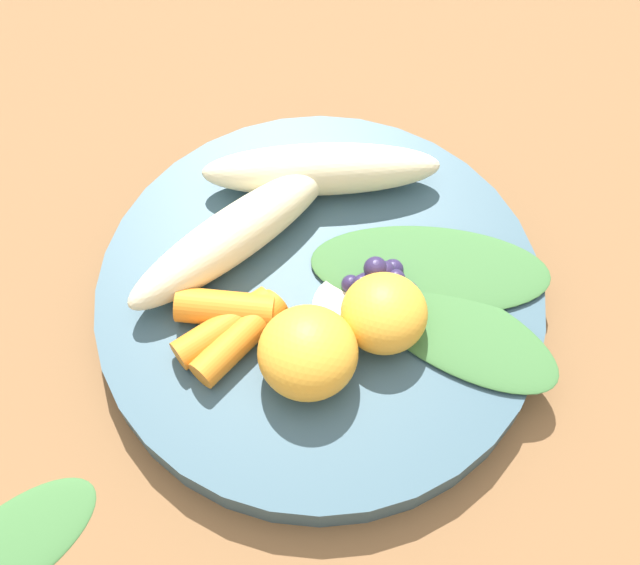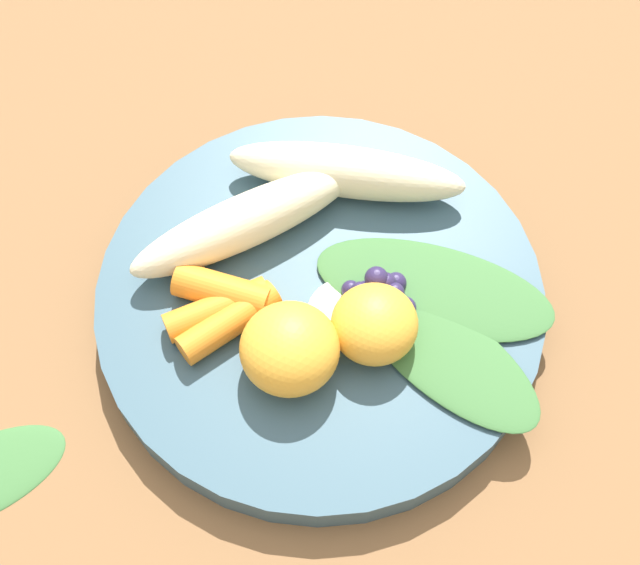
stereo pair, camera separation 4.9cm
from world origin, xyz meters
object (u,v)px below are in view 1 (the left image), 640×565
object	(u,v)px
banana_peeled_right	(321,169)
orange_segment_near	(383,314)
bowl	(320,300)
banana_peeled_left	(232,236)
kale_leaf_stray	(10,546)

from	to	relation	value
banana_peeled_right	orange_segment_near	distance (m)	0.10
bowl	banana_peeled_left	world-z (taller)	banana_peeled_left
bowl	banana_peeled_left	bearing A→B (deg)	5.08
banana_peeled_left	orange_segment_near	distance (m)	0.10
banana_peeled_right	kale_leaf_stray	distance (m)	0.27
orange_segment_near	kale_leaf_stray	world-z (taller)	orange_segment_near
banana_peeled_left	kale_leaf_stray	bearing A→B (deg)	16.28
orange_segment_near	banana_peeled_right	bearing A→B (deg)	-37.20
banana_peeled_right	orange_segment_near	bearing A→B (deg)	106.58
banana_peeled_right	orange_segment_near	size ratio (longest dim) A/B	3.01
bowl	banana_peeled_left	size ratio (longest dim) A/B	1.80
banana_peeled_right	orange_segment_near	world-z (taller)	orange_segment_near
banana_peeled_left	kale_leaf_stray	size ratio (longest dim) A/B	1.43
bowl	banana_peeled_right	distance (m)	0.08
banana_peeled_left	kale_leaf_stray	xyz separation A→B (m)	(-0.00, 0.20, -0.03)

